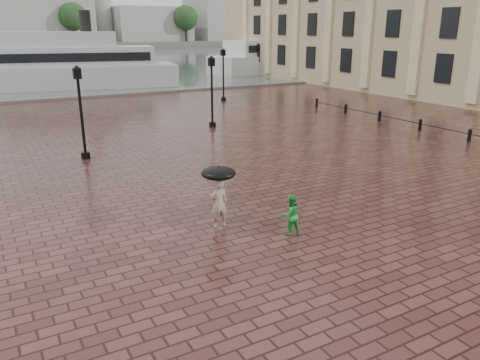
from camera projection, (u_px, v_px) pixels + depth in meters
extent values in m
plane|color=#3C1D1B|center=(303.00, 198.00, 17.86)|extent=(300.00, 300.00, 0.00)
plane|color=#4E575F|center=(29.00, 60.00, 94.17)|extent=(240.00, 240.00, 0.00)
cube|color=slate|center=(101.00, 97.00, 44.40)|extent=(80.00, 0.60, 0.30)
cube|color=#4C4C47|center=(4.00, 45.00, 150.26)|extent=(300.00, 60.00, 2.00)
cube|color=gray|center=(39.00, 19.00, 144.14)|extent=(30.00, 22.00, 14.00)
cube|color=gray|center=(148.00, 24.00, 160.89)|extent=(25.00, 22.00, 11.00)
cube|color=gray|center=(237.00, 18.00, 176.40)|extent=(35.00, 22.00, 16.00)
cylinder|color=gray|center=(103.00, 10.00, 152.52)|extent=(6.00, 6.00, 20.00)
cylinder|color=#2D2119|center=(75.00, 36.00, 139.46)|extent=(1.00, 1.00, 8.00)
sphere|color=#1F3819|center=(73.00, 16.00, 137.76)|extent=(8.00, 8.00, 8.00)
cylinder|color=#2D2119|center=(186.00, 35.00, 156.20)|extent=(1.00, 1.00, 8.00)
sphere|color=#1F3819|center=(186.00, 18.00, 154.50)|extent=(8.00, 8.00, 8.00)
cylinder|color=#2D2119|center=(276.00, 34.00, 172.95)|extent=(1.00, 1.00, 8.00)
sphere|color=#1F3819|center=(277.00, 19.00, 171.25)|extent=(8.00, 8.00, 8.00)
cylinder|color=black|center=(469.00, 136.00, 26.76)|extent=(0.20, 0.20, 0.60)
sphere|color=black|center=(470.00, 131.00, 26.67)|extent=(0.22, 0.22, 0.22)
cylinder|color=black|center=(420.00, 126.00, 29.67)|extent=(0.20, 0.20, 0.60)
sphere|color=black|center=(421.00, 121.00, 29.57)|extent=(0.22, 0.22, 0.22)
cylinder|color=black|center=(379.00, 117.00, 32.57)|extent=(0.20, 0.20, 0.60)
sphere|color=black|center=(380.00, 112.00, 32.47)|extent=(0.22, 0.22, 0.22)
cylinder|color=black|center=(346.00, 110.00, 35.47)|extent=(0.20, 0.20, 0.60)
sphere|color=black|center=(346.00, 105.00, 35.37)|extent=(0.22, 0.22, 0.22)
cylinder|color=black|center=(317.00, 103.00, 38.38)|extent=(0.20, 0.20, 0.60)
sphere|color=black|center=(317.00, 100.00, 38.28)|extent=(0.22, 0.22, 0.22)
cylinder|color=black|center=(86.00, 155.00, 23.31)|extent=(0.44, 0.44, 0.30)
cylinder|color=black|center=(82.00, 119.00, 22.74)|extent=(0.14, 0.14, 4.00)
cube|color=black|center=(77.00, 73.00, 22.08)|extent=(0.35, 0.35, 0.50)
sphere|color=beige|center=(77.00, 73.00, 22.08)|extent=(0.28, 0.28, 0.28)
cylinder|color=black|center=(212.00, 124.00, 30.82)|extent=(0.44, 0.44, 0.30)
cylinder|color=black|center=(212.00, 96.00, 30.25)|extent=(0.14, 0.14, 4.00)
cube|color=black|center=(211.00, 62.00, 29.58)|extent=(0.35, 0.35, 0.50)
sphere|color=beige|center=(211.00, 62.00, 29.58)|extent=(0.28, 0.28, 0.28)
cylinder|color=black|center=(224.00, 99.00, 41.90)|extent=(0.44, 0.44, 0.30)
cylinder|color=black|center=(223.00, 78.00, 41.33)|extent=(0.14, 0.14, 4.00)
cube|color=black|center=(223.00, 53.00, 40.67)|extent=(0.35, 0.35, 0.50)
sphere|color=beige|center=(223.00, 53.00, 40.67)|extent=(0.28, 0.28, 0.28)
imported|color=tan|center=(219.00, 203.00, 15.05)|extent=(0.63, 0.46, 1.62)
imported|color=green|center=(291.00, 215.00, 14.53)|extent=(0.73, 0.61, 1.32)
cube|color=silver|center=(62.00, 77.00, 50.52)|extent=(25.10, 10.65, 2.34)
cube|color=silver|center=(60.00, 56.00, 49.85)|extent=(20.16, 8.90, 1.95)
cube|color=silver|center=(58.00, 39.00, 49.31)|extent=(12.38, 6.76, 1.56)
cylinder|color=black|center=(85.00, 22.00, 49.61)|extent=(1.17, 1.17, 2.34)
cube|color=black|center=(59.00, 58.00, 47.51)|extent=(18.20, 3.83, 0.88)
cube|color=black|center=(61.00, 55.00, 52.20)|extent=(18.20, 3.83, 0.88)
cube|color=silver|center=(289.00, 63.00, 70.73)|extent=(26.44, 9.28, 2.48)
cube|color=silver|center=(290.00, 47.00, 70.02)|extent=(21.21, 7.84, 2.07)
cube|color=silver|center=(290.00, 34.00, 69.45)|extent=(12.91, 6.22, 1.66)
cylinder|color=black|center=(306.00, 21.00, 70.61)|extent=(1.24, 1.24, 2.48)
cube|color=black|center=(303.00, 47.00, 67.92)|extent=(19.54, 2.47, 0.93)
cube|color=black|center=(278.00, 46.00, 72.13)|extent=(19.54, 2.47, 0.93)
cylinder|color=black|center=(219.00, 187.00, 14.87)|extent=(0.02, 0.02, 0.95)
ellipsoid|color=black|center=(219.00, 173.00, 14.73)|extent=(1.10, 1.10, 0.39)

